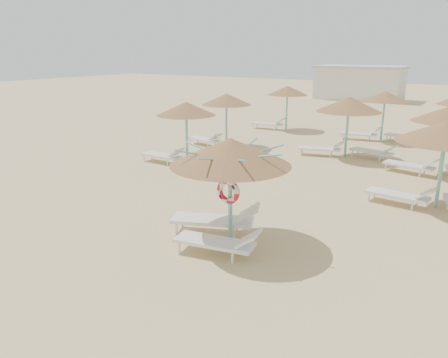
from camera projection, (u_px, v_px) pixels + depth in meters
The scene contains 6 objects.
ground at pixel (217, 235), 11.58m from camera, with size 120.00×120.00×0.00m, color tan.
main_palapa at pixel (230, 152), 10.60m from camera, with size 3.00×3.00×2.69m.
lounger_main_a at pixel (218, 219), 11.60m from camera, with size 2.42×1.53×0.85m.
lounger_main_b at pixel (220, 242), 10.33m from camera, with size 2.15×0.97×0.76m.
palapa_field at pixel (377, 110), 18.37m from camera, with size 18.30×14.57×2.72m.
service_hut at pixel (359, 83), 42.63m from camera, with size 8.40×4.40×3.25m.
Camera 1 is at (5.81, -8.97, 4.73)m, focal length 35.00 mm.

